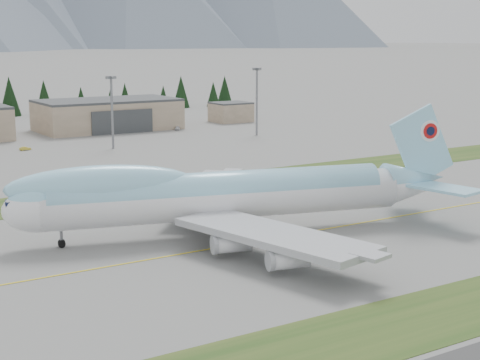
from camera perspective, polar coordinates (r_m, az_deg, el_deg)
ground at (r=113.54m, az=-2.77°, el=-5.46°), size 7000.00×7000.00×0.00m
grass_strip_near at (r=84.31m, az=10.26°, el=-11.58°), size 400.00×14.00×0.08m
grass_strip_far at (r=153.21m, az=-11.05°, el=-1.32°), size 400.00×18.00×0.08m
taxiway_line_main at (r=113.54m, az=-2.77°, el=-5.46°), size 400.00×0.40×0.02m
boeing_747_freighter at (r=120.67m, az=-1.49°, el=-1.11°), size 78.76×65.61×20.73m
hangar_right at (r=265.24m, az=-10.23°, el=5.03°), size 48.00×26.60×10.80m
control_shed at (r=286.05m, az=-0.71°, el=5.30°), size 14.00×12.00×7.60m
floodlight_masts at (r=213.35m, az=-16.06°, el=6.27°), size 143.77×7.90×24.80m
service_vehicle_b at (r=222.09m, az=-16.31°, el=2.22°), size 3.36×1.39×1.08m
service_vehicle_c at (r=261.44m, az=-4.88°, el=3.89°), size 3.58×4.56×1.23m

